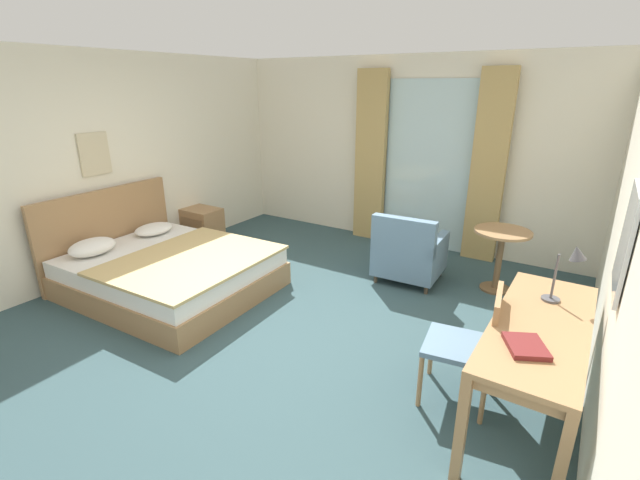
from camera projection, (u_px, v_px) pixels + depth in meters
ground at (274, 333)px, 4.29m from camera, size 5.87×6.74×0.10m
wall_back at (404, 152)px, 6.31m from camera, size 5.47×0.12×2.62m
wall_left at (90, 167)px, 5.19m from camera, size 0.12×6.34×2.62m
wall_right at (639, 258)px, 2.49m from camera, size 0.12×6.34×2.62m
balcony_glass_door at (427, 167)px, 6.11m from camera, size 1.22×0.02×2.31m
curtain_panel_left at (370, 158)px, 6.42m from camera, size 0.46×0.10×2.44m
curtain_panel_right at (488, 169)px, 5.59m from camera, size 0.42×0.10×2.44m
bed at (166, 269)px, 4.99m from camera, size 2.18×1.81×1.06m
nightstand at (203, 226)px, 6.45m from camera, size 0.51×0.41×0.53m
writing_desk at (539, 335)px, 2.89m from camera, size 0.60×1.60×0.78m
desk_chair at (472, 340)px, 3.14m from camera, size 0.53×0.52×0.91m
desk_lamp at (571, 263)px, 3.02m from camera, size 0.23×0.13×0.44m
closed_book at (526, 346)px, 2.58m from camera, size 0.30×0.32×0.03m
armchair_by_window at (409, 254)px, 5.21m from camera, size 0.76×0.73×0.85m
round_cafe_table at (501, 247)px, 4.91m from camera, size 0.61×0.61×0.72m
framed_picture at (94, 154)px, 5.12m from camera, size 0.03×0.36×0.49m
wall_mirror at (626, 241)px, 2.48m from camera, size 0.02×0.60×0.61m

